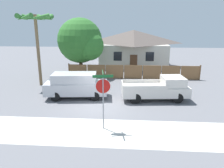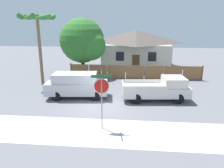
# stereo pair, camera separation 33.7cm
# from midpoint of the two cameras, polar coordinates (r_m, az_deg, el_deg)

# --- Properties ---
(ground_plane) EXTENTS (80.00, 80.00, 0.00)m
(ground_plane) POSITION_cam_midpoint_polar(r_m,az_deg,el_deg) (15.52, -2.95, -6.02)
(ground_plane) COLOR slate
(sidewalk_strip) EXTENTS (36.00, 3.20, 0.01)m
(sidewalk_strip) POSITION_cam_midpoint_polar(r_m,az_deg,el_deg) (12.29, -5.43, -12.14)
(sidewalk_strip) COLOR beige
(sidewalk_strip) RESTS_ON ground
(wooden_fence) EXTENTS (13.91, 0.12, 1.56)m
(wooden_fence) POSITION_cam_midpoint_polar(r_m,az_deg,el_deg) (23.22, 6.40, 3.11)
(wooden_fence) COLOR brown
(wooden_fence) RESTS_ON ground
(house) EXTENTS (9.38, 7.67, 4.85)m
(house) POSITION_cam_midpoint_polar(r_m,az_deg,el_deg) (30.43, 6.56, 9.46)
(house) COLOR beige
(house) RESTS_ON ground
(oak_tree) EXTENTS (5.12, 4.88, 6.32)m
(oak_tree) POSITION_cam_midpoint_polar(r_m,az_deg,el_deg) (24.40, -6.94, 10.93)
(oak_tree) COLOR brown
(oak_tree) RESTS_ON ground
(palm_tree) EXTENTS (3.19, 3.41, 6.54)m
(palm_tree) POSITION_cam_midpoint_polar(r_m,az_deg,el_deg) (21.29, -18.39, 14.67)
(palm_tree) COLOR brown
(palm_tree) RESTS_ON ground
(red_suv) EXTENTS (4.95, 2.35, 1.97)m
(red_suv) POSITION_cam_midpoint_polar(r_m,az_deg,el_deg) (17.38, -8.72, -0.15)
(red_suv) COLOR #B7B7BC
(red_suv) RESTS_ON ground
(orange_pickup) EXTENTS (5.19, 2.47, 1.79)m
(orange_pickup) POSITION_cam_midpoint_polar(r_m,az_deg,el_deg) (17.09, 12.60, -1.26)
(orange_pickup) COLOR silver
(orange_pickup) RESTS_ON ground
(stop_sign) EXTENTS (1.09, 0.98, 3.27)m
(stop_sign) POSITION_cam_midpoint_polar(r_m,az_deg,el_deg) (11.72, -1.92, -1.59)
(stop_sign) COLOR gray
(stop_sign) RESTS_ON ground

